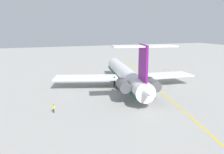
{
  "coord_description": "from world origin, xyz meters",
  "views": [
    {
      "loc": [
        -61.09,
        35.25,
        16.28
      ],
      "look_at": [
        -2.78,
        13.18,
        3.04
      ],
      "focal_mm": 37.57,
      "sensor_mm": 36.0,
      "label": 1
    }
  ],
  "objects": [
    {
      "name": "main_jetliner",
      "position": [
        -4.0,
        9.44,
        3.53
      ],
      "size": [
        44.15,
        39.35,
        12.95
      ],
      "rotation": [
        0.0,
        0.0,
        -0.21
      ],
      "color": "white",
      "rests_on": "ground"
    },
    {
      "name": "safety_cone_tail",
      "position": [
        15.14,
        -15.05,
        0.28
      ],
      "size": [
        0.4,
        0.4,
        0.55
      ],
      "primitive_type": "cone",
      "color": "#EA590F",
      "rests_on": "ground"
    },
    {
      "name": "safety_cone_nose",
      "position": [
        15.55,
        -16.37,
        0.28
      ],
      "size": [
        0.4,
        0.4,
        0.55
      ],
      "primitive_type": "cone",
      "color": "#EA590F",
      "rests_on": "ground"
    },
    {
      "name": "taxiway_centreline",
      "position": [
        -2.78,
        0.49,
        0.0
      ],
      "size": [
        102.66,
        27.7,
        0.01
      ],
      "primitive_type": "cube",
      "rotation": [
        0.0,
        0.0,
        -0.26
      ],
      "color": "gold",
      "rests_on": "ground"
    },
    {
      "name": "ground_crew_near_tail",
      "position": [
        -16.69,
        30.58,
        1.1
      ],
      "size": [
        0.28,
        0.42,
        1.74
      ],
      "rotation": [
        0.0,
        0.0,
        5.96
      ],
      "color": "black",
      "rests_on": "ground"
    },
    {
      "name": "safety_cone_wingtip",
      "position": [
        14.01,
        -16.54,
        0.28
      ],
      "size": [
        0.4,
        0.4,
        0.55
      ],
      "primitive_type": "cone",
      "color": "#EA590F",
      "rests_on": "ground"
    },
    {
      "name": "ground",
      "position": [
        0.0,
        0.0,
        0.0
      ],
      "size": [
        287.58,
        287.58,
        0.0
      ],
      "primitive_type": "plane",
      "color": "#9E9E99"
    }
  ]
}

